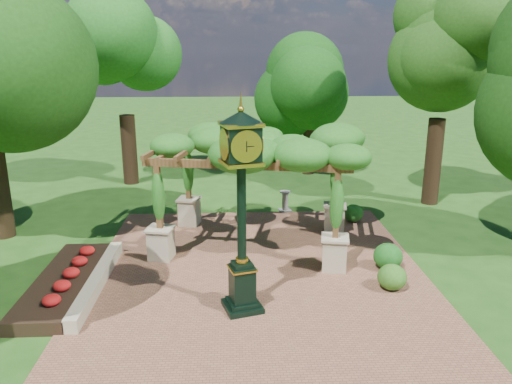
{
  "coord_description": "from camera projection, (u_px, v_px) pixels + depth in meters",
  "views": [
    {
      "loc": [
        -0.71,
        -12.57,
        6.52
      ],
      "look_at": [
        0.0,
        2.5,
        2.2
      ],
      "focal_mm": 35.0,
      "sensor_mm": 36.0,
      "label": 1
    }
  ],
  "objects": [
    {
      "name": "shrub_back",
      "position": [
        353.0,
        213.0,
        19.43
      ],
      "size": [
        0.99,
        0.99,
        0.68
      ],
      "primitive_type": "ellipsoid",
      "rotation": [
        0.0,
        0.0,
        0.38
      ],
      "color": "#1F5919",
      "rests_on": "brick_plaza"
    },
    {
      "name": "shrub_front",
      "position": [
        392.0,
        277.0,
        13.92
      ],
      "size": [
        0.95,
        0.95,
        0.73
      ],
      "primitive_type": "ellipsoid",
      "rotation": [
        0.0,
        0.0,
        0.2
      ],
      "color": "#2E5F1B",
      "rests_on": "brick_plaza"
    },
    {
      "name": "ground",
      "position": [
        260.0,
        292.0,
        13.9
      ],
      "size": [
        120.0,
        120.0,
        0.0
      ],
      "primitive_type": "plane",
      "color": "#1E4714",
      "rests_on": "ground"
    },
    {
      "name": "flower_bed",
      "position": [
        65.0,
        283.0,
        14.08
      ],
      "size": [
        1.5,
        5.0,
        0.36
      ],
      "primitive_type": "cube",
      "color": "red",
      "rests_on": "ground"
    },
    {
      "name": "pedestal_clock",
      "position": [
        242.0,
        195.0,
        12.1
      ],
      "size": [
        1.28,
        1.28,
        5.23
      ],
      "rotation": [
        0.0,
        0.0,
        0.29
      ],
      "color": "black",
      "rests_on": "brick_plaza"
    },
    {
      "name": "tree_west_far",
      "position": [
        123.0,
        60.0,
        23.64
      ],
      "size": [
        3.98,
        3.98,
        8.86
      ],
      "color": "black",
      "rests_on": "ground"
    },
    {
      "name": "border_wall",
      "position": [
        97.0,
        281.0,
        14.11
      ],
      "size": [
        0.35,
        5.0,
        0.4
      ],
      "primitive_type": "cube",
      "color": "#C6B793",
      "rests_on": "ground"
    },
    {
      "name": "pergola",
      "position": [
        254.0,
        152.0,
        16.37
      ],
      "size": [
        7.02,
        5.14,
        4.01
      ],
      "rotation": [
        0.0,
        0.0,
        -0.2
      ],
      "color": "#BAAB8A",
      "rests_on": "brick_plaza"
    },
    {
      "name": "shrub_mid",
      "position": [
        388.0,
        256.0,
        15.23
      ],
      "size": [
        0.96,
        0.96,
        0.8
      ],
      "primitive_type": "ellipsoid",
      "rotation": [
        0.0,
        0.0,
        0.08
      ],
      "color": "#175117",
      "rests_on": "brick_plaza"
    },
    {
      "name": "tree_east_far",
      "position": [
        445.0,
        48.0,
        20.19
      ],
      "size": [
        4.02,
        4.02,
        9.61
      ],
      "color": "black",
      "rests_on": "ground"
    },
    {
      "name": "brick_plaza",
      "position": [
        258.0,
        276.0,
        14.85
      ],
      "size": [
        10.0,
        12.0,
        0.04
      ],
      "primitive_type": "cube",
      "color": "brown",
      "rests_on": "ground"
    },
    {
      "name": "tree_north",
      "position": [
        310.0,
        92.0,
        26.06
      ],
      "size": [
        3.89,
        3.89,
        6.38
      ],
      "color": "black",
      "rests_on": "ground"
    },
    {
      "name": "sundial",
      "position": [
        285.0,
        203.0,
        20.75
      ],
      "size": [
        0.56,
        0.56,
        0.87
      ],
      "rotation": [
        0.0,
        0.0,
        0.17
      ],
      "color": "gray",
      "rests_on": "ground"
    }
  ]
}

